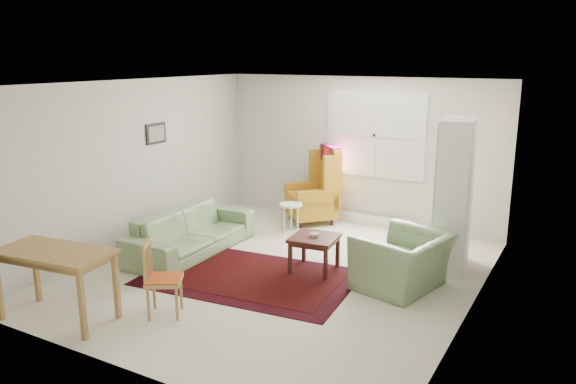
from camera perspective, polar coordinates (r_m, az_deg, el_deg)
The scene contains 10 objects.
room at distance 7.41m, azimuth -0.21°, elevation 1.39°, with size 5.04×5.54×2.51m.
rug at distance 7.46m, azimuth -3.91°, elevation -8.58°, with size 2.70×1.73×0.03m, color black, non-canonical shape.
sofa at distance 8.35m, azimuth -9.81°, elevation -3.18°, with size 2.18×0.85×0.88m, color #749161.
armchair at distance 7.13m, azimuth 11.56°, elevation -6.39°, with size 1.08×0.94×0.84m, color #749161.
wingback_chair at distance 9.68m, azimuth 2.38°, elevation 0.75°, with size 0.77×0.82×1.34m, color #B8801C, non-canonical shape.
coffee_table at distance 7.61m, azimuth 2.69°, elevation -6.23°, with size 0.59×0.59×0.49m, color #421A14, non-canonical shape.
stool at distance 9.19m, azimuth 0.29°, elevation -2.65°, with size 0.37×0.37×0.50m, color white, non-canonical shape.
cabinet at distance 7.84m, azimuth 16.58°, elevation -0.27°, with size 0.43×0.82×2.04m, color white, non-canonical shape.
desk at distance 6.70m, azimuth -22.40°, elevation -8.72°, with size 1.27×0.63×0.80m, color #A67D43, non-canonical shape.
desk_chair at distance 6.44m, azimuth -12.48°, elevation -8.56°, with size 0.38×0.38×0.87m, color #A67D43, non-canonical shape.
Camera 1 is at (3.59, -6.09, 2.84)m, focal length 35.00 mm.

